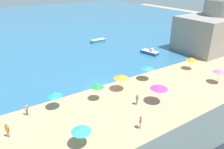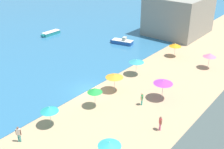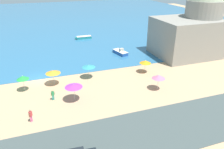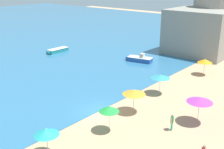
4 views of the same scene
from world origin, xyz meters
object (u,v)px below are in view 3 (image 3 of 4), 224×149
object	(u,v)px
beach_umbrella_1	(53,72)
harbor_fortress	(194,28)
bather_3	(31,115)
beach_umbrella_6	(23,78)
beach_umbrella_0	(145,62)
beach_umbrella_7	(159,77)
beach_umbrella_4	(89,66)
bather_2	(53,94)
skiff_offshore	(84,37)
beach_umbrella_8	(74,86)
skiff_nearshore	(120,52)

from	to	relation	value
beach_umbrella_1	harbor_fortress	world-z (taller)	harbor_fortress
bather_3	harbor_fortress	world-z (taller)	harbor_fortress
beach_umbrella_6	bather_3	size ratio (longest dim) A/B	1.51
beach_umbrella_0	beach_umbrella_7	bearing A→B (deg)	-99.48
beach_umbrella_0	beach_umbrella_4	bearing A→B (deg)	173.80
beach_umbrella_6	beach_umbrella_7	size ratio (longest dim) A/B	1.02
beach_umbrella_4	bather_2	distance (m)	8.41
beach_umbrella_6	skiff_offshore	bearing A→B (deg)	59.95
bather_2	bather_3	distance (m)	5.13
beach_umbrella_6	beach_umbrella_8	distance (m)	8.45
beach_umbrella_8	skiff_offshore	size ratio (longest dim) A/B	0.60
skiff_nearshore	harbor_fortress	world-z (taller)	harbor_fortress
beach_umbrella_0	beach_umbrella_6	world-z (taller)	beach_umbrella_6
beach_umbrella_0	beach_umbrella_7	size ratio (longest dim) A/B	0.95
beach_umbrella_1	skiff_offshore	bearing A→B (deg)	67.47
beach_umbrella_7	harbor_fortress	size ratio (longest dim) A/B	0.17
beach_umbrella_4	bather_3	world-z (taller)	beach_umbrella_4
skiff_offshore	harbor_fortress	world-z (taller)	harbor_fortress
beach_umbrella_7	bather_3	size ratio (longest dim) A/B	1.48
bather_2	skiff_offshore	size ratio (longest dim) A/B	0.37
beach_umbrella_7	skiff_offshore	bearing A→B (deg)	97.87
beach_umbrella_4	beach_umbrella_1	bearing A→B (deg)	-174.61
beach_umbrella_4	bather_2	xyz separation A→B (m)	(-6.45, -5.25, -1.27)
beach_umbrella_1	harbor_fortress	distance (m)	30.41
beach_umbrella_1	beach_umbrella_4	world-z (taller)	beach_umbrella_1
beach_umbrella_1	harbor_fortress	xyz separation A→B (m)	(29.77, 5.19, 3.41)
beach_umbrella_6	beach_umbrella_7	xyz separation A→B (m)	(19.12, -6.25, -0.06)
beach_umbrella_1	skiff_nearshore	xyz separation A→B (m)	(15.15, 10.03, -1.74)
bather_2	harbor_fortress	world-z (taller)	harbor_fortress
skiff_offshore	harbor_fortress	xyz separation A→B (m)	(19.44, -19.70, 5.22)
beach_umbrella_1	beach_umbrella_8	xyz separation A→B (m)	(2.18, -5.86, 0.13)
beach_umbrella_4	beach_umbrella_8	size ratio (longest dim) A/B	0.93
beach_umbrella_6	bather_2	xyz separation A→B (m)	(3.79, -4.12, -1.32)
beach_umbrella_8	harbor_fortress	bearing A→B (deg)	21.83
beach_umbrella_6	beach_umbrella_8	xyz separation A→B (m)	(6.59, -5.29, 0.13)
beach_umbrella_1	beach_umbrella_4	bearing A→B (deg)	5.39
skiff_nearshore	harbor_fortress	distance (m)	16.24
beach_umbrella_0	beach_umbrella_7	distance (m)	6.38
beach_umbrella_0	bather_3	distance (m)	21.09
skiff_nearshore	bather_2	bearing A→B (deg)	-136.96
beach_umbrella_7	bather_2	bearing A→B (deg)	172.09
beach_umbrella_6	bather_3	bearing A→B (deg)	-84.22
skiff_offshore	skiff_nearshore	bearing A→B (deg)	-72.04
beach_umbrella_0	beach_umbrella_8	size ratio (longest dim) A/B	0.91
beach_umbrella_1	skiff_offshore	world-z (taller)	beach_umbrella_1
bather_3	skiff_offshore	distance (m)	36.53
beach_umbrella_6	skiff_offshore	distance (m)	29.48
beach_umbrella_0	bather_2	world-z (taller)	beach_umbrella_0
beach_umbrella_4	beach_umbrella_6	size ratio (longest dim) A/B	0.95
beach_umbrella_7	beach_umbrella_6	bearing A→B (deg)	161.90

